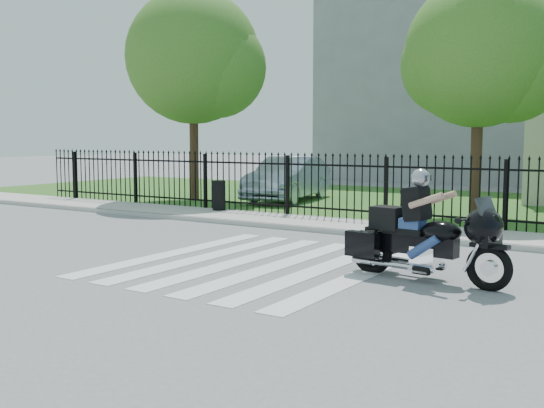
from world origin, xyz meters
The scene contains 12 objects.
ground centered at (0.00, 0.00, 0.00)m, with size 120.00×120.00×0.00m, color slate.
crosswalk centered at (0.00, 0.00, 0.01)m, with size 5.00×5.50×0.01m, color silver, non-canonical shape.
sidewalk centered at (0.00, 5.00, 0.06)m, with size 40.00×2.00×0.12m, color #ADAAA3.
curb centered at (0.00, 4.00, 0.06)m, with size 40.00×0.12×0.12m, color #ADAAA3.
grass_strip centered at (0.00, 12.00, 0.01)m, with size 40.00×12.00×0.02m, color #2F5F20.
iron_fence centered at (0.00, 6.00, 0.90)m, with size 26.00×0.04×1.80m.
tree_left centered at (-8.50, 8.50, 5.17)m, with size 4.80×4.80×7.58m.
tree_mid centered at (1.50, 9.00, 4.67)m, with size 4.20×4.20×6.78m.
building_tall centered at (-3.00, 26.00, 6.00)m, with size 15.00×10.00×12.00m, color gray.
motorcycle_rider centered at (2.97, 0.34, 0.76)m, with size 2.79×1.12×1.85m.
parked_car centered at (-5.49, 10.13, 0.81)m, with size 1.68×4.82×1.59m, color #9FADC8.
litter_bin centered at (-5.24, 5.70, 0.57)m, with size 0.40×0.40×0.89m, color black.
Camera 1 is at (6.40, -9.53, 2.31)m, focal length 42.00 mm.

